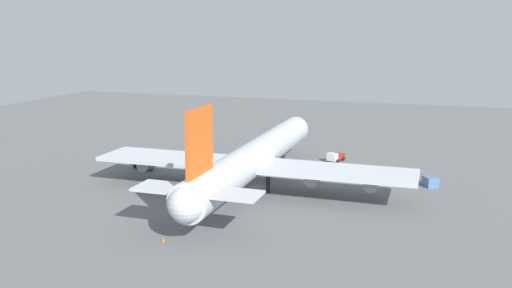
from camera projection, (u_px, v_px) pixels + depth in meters
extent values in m
plane|color=slate|center=(256.00, 187.00, 99.92)|extent=(256.34, 256.34, 0.00)
cylinder|color=silver|center=(256.00, 156.00, 98.71)|extent=(58.73, 5.86, 5.86)
sphere|color=silver|center=(296.00, 129.00, 125.98)|extent=(5.74, 5.74, 5.74)
sphere|color=silver|center=(186.00, 204.00, 71.44)|extent=(4.98, 4.98, 4.98)
cube|color=#D85919|center=(199.00, 141.00, 74.24)|extent=(8.22, 0.50, 9.37)
cube|color=silver|center=(229.00, 194.00, 73.08)|extent=(5.29, 8.78, 0.36)
cube|color=silver|center=(166.00, 188.00, 75.98)|extent=(5.29, 8.78, 0.36)
cube|color=silver|center=(336.00, 172.00, 91.47)|extent=(9.98, 26.98, 0.70)
cube|color=silver|center=(173.00, 158.00, 100.86)|extent=(9.98, 26.98, 0.70)
cylinder|color=gray|center=(314.00, 177.00, 93.97)|extent=(4.68, 2.46, 2.46)
cylinder|color=gray|center=(372.00, 182.00, 90.89)|extent=(4.68, 2.46, 2.46)
cylinder|color=gray|center=(196.00, 167.00, 100.87)|extent=(4.68, 2.46, 2.46)
cylinder|color=gray|center=(148.00, 163.00, 103.95)|extent=(4.68, 2.46, 2.46)
cylinder|color=black|center=(283.00, 157.00, 117.07)|extent=(0.70, 0.70, 2.94)
cylinder|color=black|center=(268.00, 185.00, 95.90)|extent=(0.70, 0.70, 2.94)
cylinder|color=black|center=(234.00, 182.00, 97.88)|extent=(0.70, 0.70, 2.94)
cube|color=silver|center=(332.00, 157.00, 118.32)|extent=(2.06, 2.44, 1.68)
cube|color=#B21E19|center=(338.00, 156.00, 120.33)|extent=(3.85, 3.00, 1.04)
cylinder|color=black|center=(328.00, 160.00, 119.27)|extent=(0.90, 0.52, 0.86)
cylinder|color=black|center=(337.00, 161.00, 117.98)|extent=(0.90, 0.52, 0.86)
cylinder|color=black|center=(334.00, 157.00, 121.69)|extent=(0.90, 0.52, 0.86)
cylinder|color=black|center=(344.00, 159.00, 120.40)|extent=(0.90, 0.52, 0.86)
cube|color=#333338|center=(139.00, 161.00, 114.17)|extent=(2.47, 2.39, 1.83)
cube|color=#4C8C4C|center=(145.00, 165.00, 112.26)|extent=(3.47, 4.13, 1.36)
cylinder|color=black|center=(144.00, 165.00, 114.89)|extent=(0.67, 0.88, 0.85)
cylinder|color=black|center=(135.00, 166.00, 113.56)|extent=(0.67, 0.88, 0.85)
cylinder|color=black|center=(152.00, 168.00, 112.46)|extent=(0.67, 0.88, 0.85)
cylinder|color=black|center=(143.00, 169.00, 111.13)|extent=(0.67, 0.88, 0.85)
cube|color=#4C729E|center=(430.00, 182.00, 100.22)|extent=(3.48, 3.19, 1.87)
cone|color=orange|center=(279.00, 151.00, 127.81)|extent=(0.58, 0.58, 0.83)
cone|color=orange|center=(163.00, 239.00, 74.26)|extent=(0.43, 0.43, 0.62)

